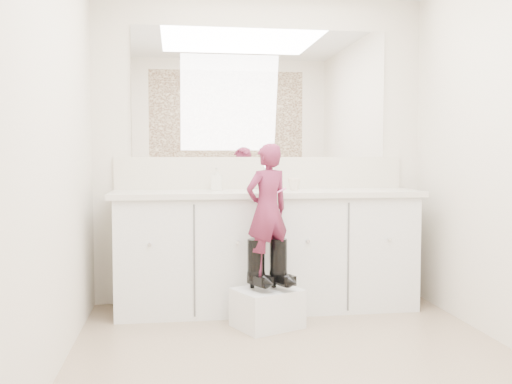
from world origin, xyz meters
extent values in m
plane|color=#7F6C53|center=(0.00, 0.00, 0.00)|extent=(3.00, 3.00, 0.00)
plane|color=beige|center=(0.00, 1.50, 1.20)|extent=(2.60, 0.00, 2.60)
plane|color=beige|center=(0.00, -1.50, 1.20)|extent=(2.60, 0.00, 2.60)
plane|color=beige|center=(-1.30, 0.00, 1.20)|extent=(0.00, 3.00, 3.00)
cube|color=silver|center=(0.00, 1.23, 0.42)|extent=(2.20, 0.55, 0.85)
cube|color=beige|center=(0.00, 1.21, 0.87)|extent=(2.28, 0.58, 0.04)
cube|color=beige|center=(0.00, 1.49, 1.02)|extent=(2.28, 0.03, 0.25)
cube|color=white|center=(0.00, 1.49, 1.64)|extent=(2.00, 0.02, 1.00)
cylinder|color=silver|center=(0.00, 1.38, 0.94)|extent=(0.08, 0.08, 0.10)
imported|color=beige|center=(0.22, 1.26, 0.94)|extent=(0.13, 0.13, 0.09)
imported|color=silver|center=(-0.37, 1.30, 0.98)|extent=(0.09, 0.09, 0.17)
cube|color=silver|center=(-0.07, 0.75, 0.13)|extent=(0.51, 0.47, 0.26)
imported|color=#A1315C|center=(-0.07, 0.75, 0.79)|extent=(0.38, 0.32, 0.87)
cylinder|color=#EB5BA8|center=(0.00, 0.75, 0.91)|extent=(0.13, 0.07, 0.06)
camera|label=1|loc=(-0.68, -2.97, 1.15)|focal=40.00mm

